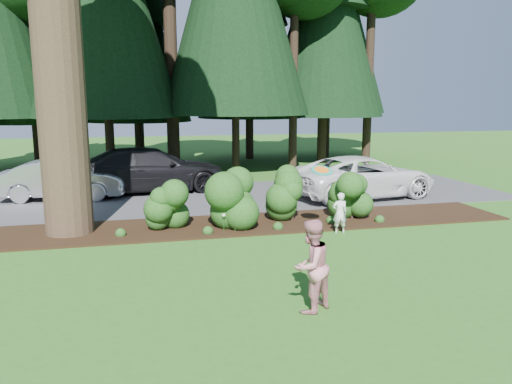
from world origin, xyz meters
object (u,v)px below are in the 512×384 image
car_dark_suv (151,170)px  child (340,213)px  car_white_suv (363,177)px  frisbee (322,170)px  car_silver_wagon (63,179)px  adult (311,266)px

car_dark_suv → child: car_dark_suv is taller
car_dark_suv → child: 8.77m
car_white_suv → car_dark_suv: size_ratio=0.93×
car_white_suv → frisbee: bearing=133.4°
car_white_suv → car_silver_wagon: bearing=68.7°
car_dark_suv → adult: bearing=-174.8°
adult → car_dark_suv: bearing=-112.9°
frisbee → adult: bearing=-112.7°
child → adult: adult is taller
car_white_suv → car_dark_suv: bearing=58.5°
adult → frisbee: 5.07m
car_dark_suv → frisbee: frisbee is taller
car_white_suv → frisbee: (-3.29, -4.38, 0.94)m
car_silver_wagon → adult: bearing=-149.5°
adult → frisbee: (1.92, 4.60, 0.93)m
car_dark_suv → frisbee: 8.52m
car_white_suv → adult: 10.39m
car_white_suv → adult: adult is taller
car_white_suv → child: (-2.75, -4.39, -0.23)m
car_silver_wagon → car_dark_suv: bearing=-70.5°
car_silver_wagon → car_white_suv: car_white_suv is taller
car_dark_suv → adult: 12.19m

